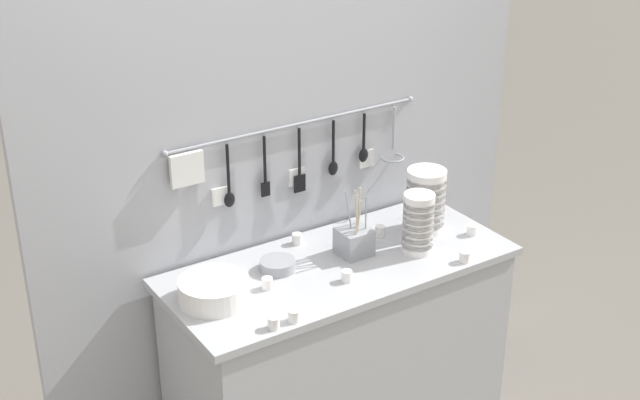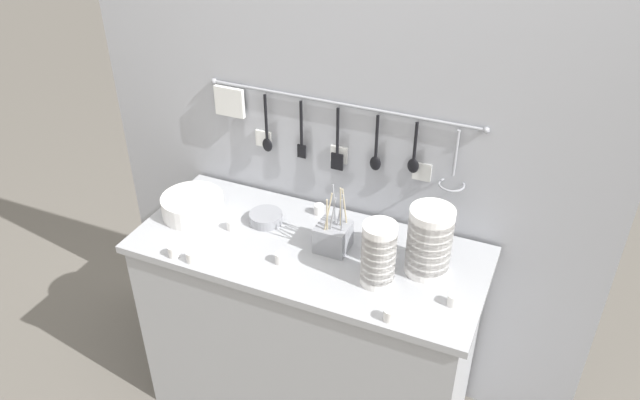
{
  "view_description": "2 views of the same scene",
  "coord_description": "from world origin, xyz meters",
  "px_view_note": "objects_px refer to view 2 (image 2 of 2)",
  "views": [
    {
      "loc": [
        -1.65,
        -2.42,
        2.51
      ],
      "look_at": [
        -0.06,
        0.04,
        1.14
      ],
      "focal_mm": 50.0,
      "sensor_mm": 36.0,
      "label": 1
    },
    {
      "loc": [
        0.79,
        -1.69,
        2.3
      ],
      "look_at": [
        0.04,
        0.03,
        1.08
      ],
      "focal_mm": 35.0,
      "sensor_mm": 36.0,
      "label": 2
    }
  ],
  "objects_px": {
    "cup_front_left": "(232,225)",
    "cup_by_caddy": "(174,252)",
    "steel_mixing_bowl": "(266,218)",
    "cup_back_right": "(453,300)",
    "cutlery_caddy": "(333,236)",
    "cup_edge_near": "(281,258)",
    "cup_centre": "(192,257)",
    "bowl_stack_nested_right": "(429,241)",
    "bowl_stack_tall_left": "(379,254)",
    "cup_back_left": "(319,209)",
    "plate_stack": "(193,205)",
    "cup_edge_far": "(389,315)",
    "cup_front_right": "(382,245)"
  },
  "relations": [
    {
      "from": "steel_mixing_bowl",
      "to": "cutlery_caddy",
      "type": "distance_m",
      "value": 0.32
    },
    {
      "from": "bowl_stack_tall_left",
      "to": "cutlery_caddy",
      "type": "height_order",
      "value": "cutlery_caddy"
    },
    {
      "from": "cutlery_caddy",
      "to": "cup_by_caddy",
      "type": "height_order",
      "value": "cutlery_caddy"
    },
    {
      "from": "steel_mixing_bowl",
      "to": "cup_edge_far",
      "type": "xyz_separation_m",
      "value": [
        0.62,
        -0.33,
        0.0
      ]
    },
    {
      "from": "bowl_stack_nested_right",
      "to": "cup_centre",
      "type": "distance_m",
      "value": 0.85
    },
    {
      "from": "cup_edge_far",
      "to": "cup_back_left",
      "type": "height_order",
      "value": "same"
    },
    {
      "from": "cup_front_right",
      "to": "cup_by_caddy",
      "type": "bearing_deg",
      "value": -153.49
    },
    {
      "from": "plate_stack",
      "to": "cup_front_right",
      "type": "relative_size",
      "value": 5.83
    },
    {
      "from": "bowl_stack_tall_left",
      "to": "cup_front_right",
      "type": "height_order",
      "value": "bowl_stack_tall_left"
    },
    {
      "from": "cup_front_left",
      "to": "cup_back_left",
      "type": "distance_m",
      "value": 0.36
    },
    {
      "from": "plate_stack",
      "to": "cup_edge_near",
      "type": "distance_m",
      "value": 0.48
    },
    {
      "from": "cup_centre",
      "to": "cup_back_right",
      "type": "relative_size",
      "value": 1.0
    },
    {
      "from": "cup_centre",
      "to": "cup_back_left",
      "type": "height_order",
      "value": "same"
    },
    {
      "from": "cup_front_left",
      "to": "cup_edge_near",
      "type": "relative_size",
      "value": 1.0
    },
    {
      "from": "bowl_stack_nested_right",
      "to": "cup_edge_far",
      "type": "height_order",
      "value": "bowl_stack_nested_right"
    },
    {
      "from": "cup_front_left",
      "to": "cup_back_right",
      "type": "bearing_deg",
      "value": -5.13
    },
    {
      "from": "bowl_stack_nested_right",
      "to": "cup_front_right",
      "type": "xyz_separation_m",
      "value": [
        -0.18,
        0.05,
        -0.11
      ]
    },
    {
      "from": "cup_front_left",
      "to": "cup_back_left",
      "type": "xyz_separation_m",
      "value": [
        0.27,
        0.23,
        0.0
      ]
    },
    {
      "from": "bowl_stack_tall_left",
      "to": "cup_back_right",
      "type": "xyz_separation_m",
      "value": [
        0.27,
        -0.01,
        -0.1
      ]
    },
    {
      "from": "cup_front_left",
      "to": "cup_by_caddy",
      "type": "height_order",
      "value": "same"
    },
    {
      "from": "cutlery_caddy",
      "to": "cup_edge_near",
      "type": "xyz_separation_m",
      "value": [
        -0.14,
        -0.16,
        -0.03
      ]
    },
    {
      "from": "bowl_stack_nested_right",
      "to": "cup_back_right",
      "type": "xyz_separation_m",
      "value": [
        0.13,
        -0.14,
        -0.11
      ]
    },
    {
      "from": "cup_back_left",
      "to": "steel_mixing_bowl",
      "type": "bearing_deg",
      "value": -140.87
    },
    {
      "from": "cup_back_left",
      "to": "cup_front_left",
      "type": "bearing_deg",
      "value": -138.93
    },
    {
      "from": "steel_mixing_bowl",
      "to": "cup_back_right",
      "type": "distance_m",
      "value": 0.81
    },
    {
      "from": "cup_edge_far",
      "to": "cup_front_left",
      "type": "bearing_deg",
      "value": 162.07
    },
    {
      "from": "cup_front_left",
      "to": "steel_mixing_bowl",
      "type": "bearing_deg",
      "value": 44.16
    },
    {
      "from": "steel_mixing_bowl",
      "to": "cup_edge_far",
      "type": "relative_size",
      "value": 3.1
    },
    {
      "from": "cup_front_left",
      "to": "cup_by_caddy",
      "type": "xyz_separation_m",
      "value": [
        -0.11,
        -0.23,
        0.0
      ]
    },
    {
      "from": "bowl_stack_tall_left",
      "to": "cup_by_caddy",
      "type": "relative_size",
      "value": 5.68
    },
    {
      "from": "bowl_stack_tall_left",
      "to": "cup_edge_near",
      "type": "xyz_separation_m",
      "value": [
        -0.35,
        -0.04,
        -0.1
      ]
    },
    {
      "from": "cup_back_right",
      "to": "bowl_stack_tall_left",
      "type": "bearing_deg",
      "value": 177.97
    },
    {
      "from": "plate_stack",
      "to": "cup_by_caddy",
      "type": "height_order",
      "value": "plate_stack"
    },
    {
      "from": "plate_stack",
      "to": "cup_front_left",
      "type": "relative_size",
      "value": 5.83
    },
    {
      "from": "plate_stack",
      "to": "cup_back_right",
      "type": "height_order",
      "value": "plate_stack"
    },
    {
      "from": "cup_front_right",
      "to": "cup_edge_near",
      "type": "relative_size",
      "value": 1.0
    },
    {
      "from": "bowl_stack_tall_left",
      "to": "cup_centre",
      "type": "distance_m",
      "value": 0.68
    },
    {
      "from": "plate_stack",
      "to": "bowl_stack_tall_left",
      "type": "bearing_deg",
      "value": -6.92
    },
    {
      "from": "cup_front_right",
      "to": "cup_back_right",
      "type": "distance_m",
      "value": 0.37
    },
    {
      "from": "steel_mixing_bowl",
      "to": "cup_edge_far",
      "type": "distance_m",
      "value": 0.7
    },
    {
      "from": "cup_edge_far",
      "to": "cup_by_caddy",
      "type": "relative_size",
      "value": 1.0
    },
    {
      "from": "bowl_stack_nested_right",
      "to": "plate_stack",
      "type": "distance_m",
      "value": 0.96
    },
    {
      "from": "bowl_stack_nested_right",
      "to": "steel_mixing_bowl",
      "type": "relative_size",
      "value": 1.97
    },
    {
      "from": "bowl_stack_tall_left",
      "to": "cup_edge_far",
      "type": "xyz_separation_m",
      "value": [
        0.1,
        -0.16,
        -0.1
      ]
    },
    {
      "from": "steel_mixing_bowl",
      "to": "cup_by_caddy",
      "type": "xyz_separation_m",
      "value": [
        -0.21,
        -0.33,
        0.0
      ]
    },
    {
      "from": "cutlery_caddy",
      "to": "cup_centre",
      "type": "distance_m",
      "value": 0.52
    },
    {
      "from": "cup_by_caddy",
      "to": "cup_centre",
      "type": "bearing_deg",
      "value": 0.0
    },
    {
      "from": "cutlery_caddy",
      "to": "cup_by_caddy",
      "type": "bearing_deg",
      "value": -151.72
    },
    {
      "from": "bowl_stack_tall_left",
      "to": "cup_front_left",
      "type": "bearing_deg",
      "value": 173.53
    },
    {
      "from": "cup_back_right",
      "to": "cup_front_left",
      "type": "bearing_deg",
      "value": 174.87
    }
  ]
}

